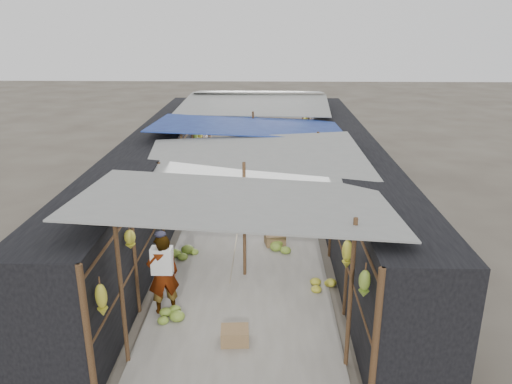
# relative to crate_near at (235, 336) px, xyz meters

# --- Properties ---
(ground) EXTENTS (80.00, 80.00, 0.00)m
(ground) POSITION_rel_crate_near_xyz_m (0.06, -0.53, -0.15)
(ground) COLOR #6B6356
(ground) RESTS_ON ground
(aisle_slab) EXTENTS (3.60, 16.00, 0.02)m
(aisle_slab) POSITION_rel_crate_near_xyz_m (0.06, 5.97, -0.14)
(aisle_slab) COLOR #9E998E
(aisle_slab) RESTS_ON ground
(stall_left) EXTENTS (1.40, 15.00, 2.30)m
(stall_left) POSITION_rel_crate_near_xyz_m (-2.64, 5.97, 1.00)
(stall_left) COLOR black
(stall_left) RESTS_ON ground
(stall_right) EXTENTS (1.40, 15.00, 2.30)m
(stall_right) POSITION_rel_crate_near_xyz_m (2.76, 5.97, 1.00)
(stall_right) COLOR black
(stall_right) RESTS_ON ground
(crate_near) EXTENTS (0.51, 0.42, 0.29)m
(crate_near) POSITION_rel_crate_near_xyz_m (0.00, 0.00, 0.00)
(crate_near) COLOR #97714D
(crate_near) RESTS_ON ground
(crate_mid) EXTENTS (0.56, 0.48, 0.29)m
(crate_mid) POSITION_rel_crate_near_xyz_m (0.74, 4.05, 0.00)
(crate_mid) COLOR #97714D
(crate_mid) RESTS_ON ground
(crate_back) EXTENTS (0.53, 0.45, 0.31)m
(crate_back) POSITION_rel_crate_near_xyz_m (-0.71, 7.16, 0.01)
(crate_back) COLOR #97714D
(crate_back) RESTS_ON ground
(black_basin) EXTENTS (0.65, 0.65, 0.20)m
(black_basin) POSITION_rel_crate_near_xyz_m (1.32, 6.26, -0.05)
(black_basin) COLOR black
(black_basin) RESTS_ON ground
(vendor_elderly) EXTENTS (0.70, 0.59, 1.63)m
(vendor_elderly) POSITION_rel_crate_near_xyz_m (-1.41, 0.96, 0.67)
(vendor_elderly) COLOR silver
(vendor_elderly) RESTS_ON ground
(shopper_blue) EXTENTS (0.96, 0.91, 1.56)m
(shopper_blue) POSITION_rel_crate_near_xyz_m (-0.53, 7.58, 0.63)
(shopper_blue) COLOR navy
(shopper_blue) RESTS_ON ground
(vendor_seated) EXTENTS (0.34, 0.56, 0.85)m
(vendor_seated) POSITION_rel_crate_near_xyz_m (1.76, 5.12, 0.28)
(vendor_seated) COLOR #554E4A
(vendor_seated) RESTS_ON ground
(market_canopy) EXTENTS (5.62, 15.20, 2.77)m
(market_canopy) POSITION_rel_crate_near_xyz_m (0.09, 6.33, 2.26)
(market_canopy) COLOR brown
(market_canopy) RESTS_ON ground
(hanging_bananas) EXTENTS (3.95, 14.04, 0.80)m
(hanging_bananas) POSITION_rel_crate_near_xyz_m (0.06, 6.05, 1.52)
(hanging_bananas) COLOR #ACA72C
(hanging_bananas) RESTS_ON ground
(floor_bananas) EXTENTS (3.72, 9.93, 0.30)m
(floor_bananas) POSITION_rel_crate_near_xyz_m (0.36, 6.12, -0.01)
(floor_bananas) COLOR olive
(floor_bananas) RESTS_ON ground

